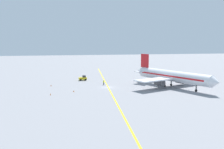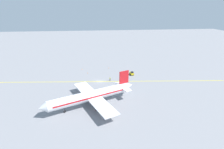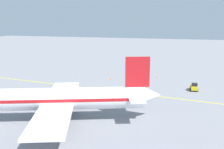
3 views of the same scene
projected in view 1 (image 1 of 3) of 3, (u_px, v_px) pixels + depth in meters
name	position (u px, v px, depth m)	size (l,w,h in m)	color
ground_plane	(108.00, 87.00, 87.70)	(400.00, 400.00, 0.00)	gray
apron_yellow_centreline	(108.00, 87.00, 87.70)	(0.40, 120.00, 0.01)	yellow
airplane_at_gate	(172.00, 76.00, 87.95)	(27.81, 33.87, 10.60)	white
baggage_tug_white	(83.00, 78.00, 102.99)	(3.17, 2.07, 2.11)	gold
ground_crew_worker	(104.00, 82.00, 92.51)	(0.47, 0.40, 1.68)	#23232D
traffic_cone_near_nose	(51.00, 94.00, 75.23)	(0.32, 0.32, 0.55)	orange
traffic_cone_mid_apron	(51.00, 85.00, 90.09)	(0.32, 0.32, 0.55)	orange
traffic_cone_by_wingtip	(74.00, 91.00, 79.85)	(0.32, 0.32, 0.55)	orange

